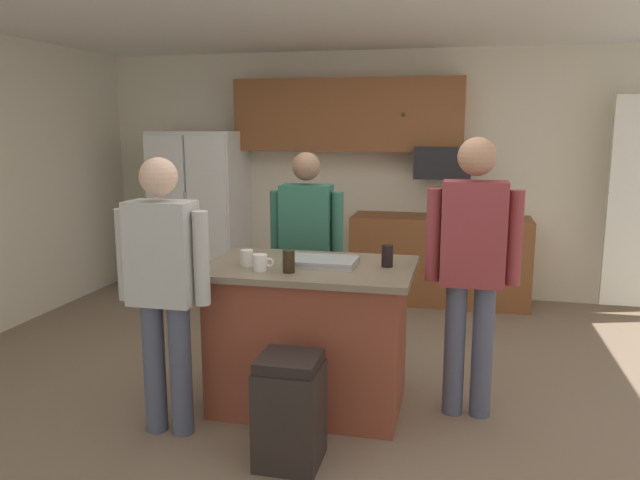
% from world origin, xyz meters
% --- Properties ---
extents(floor, '(7.04, 7.04, 0.00)m').
position_xyz_m(floor, '(0.00, 0.00, 0.00)').
color(floor, '#7F6B56').
rests_on(floor, ground).
extents(back_wall, '(6.40, 0.10, 2.60)m').
position_xyz_m(back_wall, '(0.00, 2.80, 1.30)').
color(back_wall, beige).
rests_on(back_wall, ground).
extents(cabinet_run_upper, '(2.40, 0.38, 0.75)m').
position_xyz_m(cabinet_run_upper, '(-0.40, 2.60, 1.93)').
color(cabinet_run_upper, brown).
extents(cabinet_run_lower, '(1.80, 0.63, 0.90)m').
position_xyz_m(cabinet_run_lower, '(0.60, 2.48, 0.45)').
color(cabinet_run_lower, brown).
rests_on(cabinet_run_lower, ground).
extents(refrigerator, '(0.93, 0.76, 1.76)m').
position_xyz_m(refrigerator, '(-2.00, 2.38, 0.88)').
color(refrigerator, white).
rests_on(refrigerator, ground).
extents(microwave_over_range, '(0.56, 0.40, 0.32)m').
position_xyz_m(microwave_over_range, '(0.60, 2.50, 1.45)').
color(microwave_over_range, black).
extents(kitchen_island, '(1.32, 0.88, 0.94)m').
position_xyz_m(kitchen_island, '(-0.13, -0.18, 0.48)').
color(kitchen_island, brown).
rests_on(kitchen_island, ground).
extents(person_elder_center, '(0.57, 0.22, 1.64)m').
position_xyz_m(person_elder_center, '(-0.86, -0.73, 0.94)').
color(person_elder_center, '#4C5166').
rests_on(person_elder_center, ground).
extents(person_guest_by_door, '(0.57, 0.23, 1.75)m').
position_xyz_m(person_guest_by_door, '(0.88, -0.09, 1.02)').
color(person_guest_by_door, '#4C5166').
rests_on(person_guest_by_door, ground).
extents(person_guest_right, '(0.57, 0.22, 1.62)m').
position_xyz_m(person_guest_right, '(-0.34, 0.59, 0.93)').
color(person_guest_right, '#4C5166').
rests_on(person_guest_right, ground).
extents(mug_blue_stoneware, '(0.12, 0.08, 0.10)m').
position_xyz_m(mug_blue_stoneware, '(-0.50, -0.30, 1.00)').
color(mug_blue_stoneware, white).
rests_on(mug_blue_stoneware, kitchen_island).
extents(tumbler_amber, '(0.07, 0.07, 0.14)m').
position_xyz_m(tumbler_amber, '(0.36, -0.12, 1.01)').
color(tumbler_amber, black).
rests_on(tumbler_amber, kitchen_island).
extents(glass_pilsner, '(0.07, 0.07, 0.14)m').
position_xyz_m(glass_pilsner, '(-0.20, -0.41, 1.01)').
color(glass_pilsner, black).
rests_on(glass_pilsner, kitchen_island).
extents(mug_ceramic_white, '(0.13, 0.09, 0.10)m').
position_xyz_m(mug_ceramic_white, '(-0.37, -0.41, 1.00)').
color(mug_ceramic_white, white).
rests_on(mug_ceramic_white, kitchen_island).
extents(serving_tray, '(0.44, 0.30, 0.04)m').
position_xyz_m(serving_tray, '(-0.05, -0.16, 0.96)').
color(serving_tray, '#B7B7BC').
rests_on(serving_tray, kitchen_island).
extents(trash_bin, '(0.34, 0.34, 0.61)m').
position_xyz_m(trash_bin, '(-0.06, -0.90, 0.30)').
color(trash_bin, black).
rests_on(trash_bin, ground).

